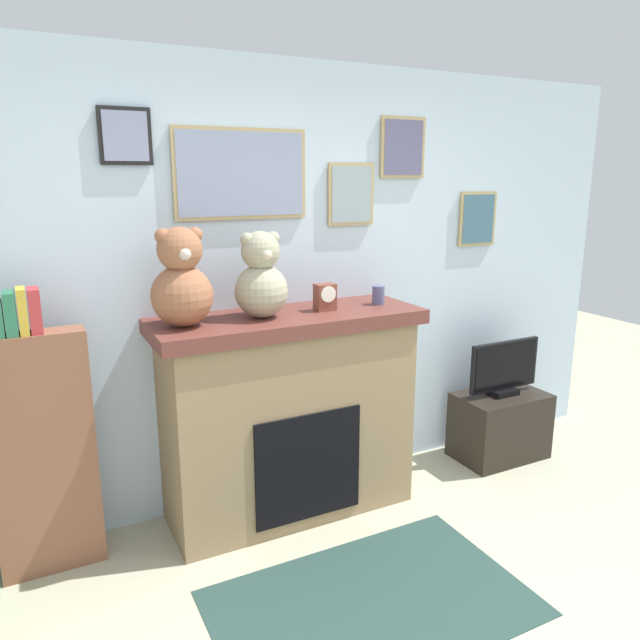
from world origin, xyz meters
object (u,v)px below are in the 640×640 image
(candle_jar, at_px, (378,295))
(mantel_clock, at_px, (325,297))
(fireplace, at_px, (289,414))
(teddy_bear_brown, at_px, (261,279))
(bookshelf, at_px, (42,447))
(tv_stand, at_px, (500,425))
(teddy_bear_cream, at_px, (181,282))
(television, at_px, (504,369))

(candle_jar, bearing_deg, mantel_clock, -179.76)
(candle_jar, xyz_separation_m, mantel_clock, (-0.36, -0.00, 0.02))
(fireplace, bearing_deg, teddy_bear_brown, -173.60)
(mantel_clock, bearing_deg, bookshelf, 177.14)
(tv_stand, xyz_separation_m, teddy_bear_cream, (-2.20, 0.02, 1.20))
(tv_stand, distance_m, teddy_bear_cream, 2.51)
(tv_stand, bearing_deg, candle_jar, 178.60)
(television, bearing_deg, mantel_clock, 178.96)
(mantel_clock, bearing_deg, television, -1.04)
(tv_stand, distance_m, teddy_bear_brown, 2.13)
(bookshelf, bearing_deg, candle_jar, -2.27)
(bookshelf, relative_size, television, 2.53)
(tv_stand, height_order, teddy_bear_brown, teddy_bear_brown)
(fireplace, xyz_separation_m, candle_jar, (0.58, -0.02, 0.65))
(fireplace, relative_size, mantel_clock, 10.03)
(teddy_bear_cream, relative_size, teddy_bear_brown, 1.08)
(bookshelf, xyz_separation_m, television, (2.92, -0.10, -0.01))
(teddy_bear_cream, bearing_deg, television, -0.67)
(television, xyz_separation_m, teddy_bear_cream, (-2.20, 0.03, 0.78))
(television, relative_size, teddy_bear_cream, 1.14)
(bookshelf, distance_m, candle_jar, 1.98)
(television, relative_size, teddy_bear_brown, 1.23)
(candle_jar, bearing_deg, teddy_bear_brown, -179.95)
(mantel_clock, height_order, teddy_bear_brown, teddy_bear_brown)
(fireplace, distance_m, mantel_clock, 0.71)
(fireplace, bearing_deg, bookshelf, 177.49)
(bookshelf, height_order, teddy_bear_brown, teddy_bear_brown)
(television, xyz_separation_m, mantel_clock, (-1.39, 0.03, 0.63))
(bookshelf, distance_m, television, 2.92)
(fireplace, xyz_separation_m, teddy_bear_cream, (-0.59, -0.02, 0.83))
(bookshelf, distance_m, tv_stand, 2.95)
(television, height_order, mantel_clock, mantel_clock)
(teddy_bear_brown, bearing_deg, tv_stand, -0.79)
(bookshelf, xyz_separation_m, candle_jar, (1.89, -0.07, 0.60))
(candle_jar, xyz_separation_m, teddy_bear_brown, (-0.75, -0.00, 0.15))
(fireplace, height_order, teddy_bear_brown, teddy_bear_brown)
(tv_stand, distance_m, television, 0.42)
(bookshelf, bearing_deg, teddy_bear_brown, -3.78)
(mantel_clock, relative_size, teddy_bear_cream, 0.30)
(tv_stand, relative_size, teddy_bear_cream, 1.25)
(mantel_clock, bearing_deg, tv_stand, -0.98)
(fireplace, relative_size, bookshelf, 1.05)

